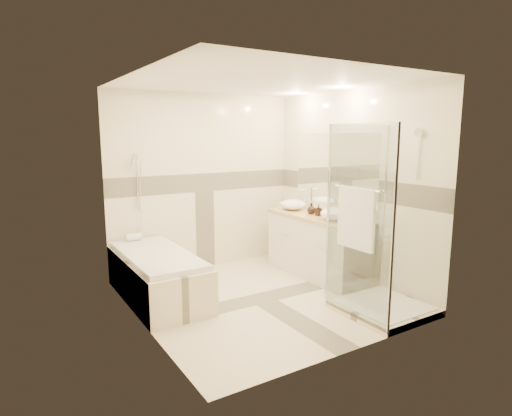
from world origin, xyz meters
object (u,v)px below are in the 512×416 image
vessel_sink_near (293,204)px  amenity_bottle_a (319,210)px  amenity_bottle_b (311,208)px  bathtub (158,273)px  vanity (317,246)px  vessel_sink_far (337,214)px  shower_enclosure (373,268)px

vessel_sink_near → amenity_bottle_a: 0.57m
vessel_sink_near → amenity_bottle_b: size_ratio=2.43×
bathtub → amenity_bottle_b: bearing=-6.1°
vanity → vessel_sink_near: vessel_sink_near is taller
vessel_sink_far → shower_enclosure: bearing=-107.0°
amenity_bottle_b → bathtub: bearing=173.9°
vessel_sink_near → amenity_bottle_a: bearing=-90.0°
vessel_sink_near → amenity_bottle_b: bearing=-90.0°
shower_enclosure → vessel_sink_near: shower_enclosure is taller
bathtub → shower_enclosure: size_ratio=0.83×
bathtub → amenity_bottle_a: (2.13, -0.38, 0.62)m
amenity_bottle_a → amenity_bottle_b: size_ratio=0.97×
vanity → shower_enclosure: (-0.29, -1.27, 0.08)m
shower_enclosure → vessel_sink_far: 1.02m
shower_enclosure → amenity_bottle_b: bearing=78.9°
amenity_bottle_a → amenity_bottle_b: bearing=90.0°
amenity_bottle_b → vanity: bearing=-80.7°
bathtub → amenity_bottle_a: size_ratio=11.26×
vanity → shower_enclosure: bearing=-103.0°
vanity → bathtub: bearing=170.8°
vessel_sink_near → amenity_bottle_b: (0.00, -0.42, 0.00)m
vanity → amenity_bottle_b: size_ratio=10.42×
vanity → amenity_bottle_a: amenity_bottle_a is taller
vessel_sink_far → vessel_sink_near: bearing=90.0°
vessel_sink_near → bathtub: bearing=-174.8°
vanity → amenity_bottle_b: bearing=99.3°
amenity_bottle_b → vessel_sink_far: bearing=-90.0°
vanity → shower_enclosure: shower_enclosure is taller
shower_enclosure → amenity_bottle_a: size_ratio=13.52×
vessel_sink_far → amenity_bottle_b: vessel_sink_far is taller
vanity → amenity_bottle_b: amenity_bottle_b is taller
shower_enclosure → amenity_bottle_b: size_ratio=13.13×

